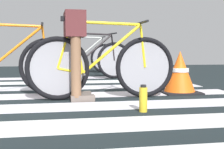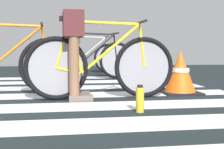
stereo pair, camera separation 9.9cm
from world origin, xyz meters
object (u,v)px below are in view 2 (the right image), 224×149
Objects in this scene: cyclist_1_of_4 at (74,43)px; bicycle_4_of_4 at (88,57)px; bicycle_3_of_4 at (91,59)px; bicycle_2_of_4 at (5,64)px; cyclist_4_of_4 at (75,47)px; traffic_cone at (180,73)px; water_bottle at (140,99)px; bicycle_1_of_4 at (101,65)px.

bicycle_4_of_4 is at bearing 81.58° from cyclist_1_of_4.
bicycle_4_of_4 is at bearing 77.89° from bicycle_3_of_4.
cyclist_4_of_4 reaches higher than bicycle_2_of_4.
bicycle_3_of_4 is at bearing 116.90° from traffic_cone.
traffic_cone is at bearing 53.48° from water_bottle.
bicycle_2_of_4 is (-1.15, 0.45, 0.00)m from bicycle_1_of_4.
bicycle_2_of_4 is at bearing 175.63° from traffic_cone.
cyclist_4_of_4 is at bearing 90.83° from bicycle_1_of_4.
cyclist_1_of_4 is at bearing -110.52° from bicycle_3_of_4.
bicycle_1_of_4 is 1.01× the size of bicycle_3_of_4.
cyclist_1_of_4 reaches higher than water_bottle.
cyclist_1_of_4 is 0.58× the size of bicycle_3_of_4.
cyclist_1_of_4 reaches higher than bicycle_1_of_4.
cyclist_4_of_4 is 4.64m from water_bottle.
cyclist_1_of_4 is 0.57× the size of bicycle_2_of_4.
cyclist_1_of_4 is at bearing -97.60° from cyclist_4_of_4.
cyclist_4_of_4 is at bearing -180.00° from bicycle_4_of_4.
water_bottle is at bearing -97.40° from bicycle_3_of_4.
cyclist_4_of_4 is at bearing 96.28° from water_bottle.
water_bottle is (1.42, -1.24, -0.27)m from bicycle_2_of_4.
bicycle_3_of_4 reaches higher than water_bottle.
bicycle_2_of_4 is at bearing -135.05° from bicycle_3_of_4.
bicycle_2_of_4 is at bearing -116.38° from bicycle_4_of_4.
water_bottle is at bearing -45.13° from bicycle_2_of_4.
bicycle_2_of_4 and bicycle_3_of_4 have the same top height.
bicycle_2_of_4 is 1.00× the size of bicycle_4_of_4.
cyclist_4_of_4 is 3.76m from traffic_cone.
cyclist_1_of_4 is 1.45m from traffic_cone.
bicycle_1_of_4 and bicycle_4_of_4 have the same top height.
cyclist_1_of_4 reaches higher than bicycle_4_of_4.
traffic_cone is (0.99, -3.55, -0.12)m from bicycle_4_of_4.
bicycle_3_of_4 is at bearing 85.90° from bicycle_1_of_4.
bicycle_4_of_4 is at bearing 92.43° from water_bottle.
bicycle_2_of_4 is 2.18m from bicycle_3_of_4.
bicycle_1_of_4 reaches higher than water_bottle.
bicycle_4_of_4 reaches higher than traffic_cone.
bicycle_2_of_4 reaches higher than water_bottle.
cyclist_4_of_4 reaches higher than traffic_cone.
cyclist_4_of_4 is 1.78× the size of traffic_cone.
cyclist_1_of_4 reaches higher than bicycle_3_of_4.
water_bottle is at bearing -55.84° from cyclist_1_of_4.
bicycle_3_of_4 is at bearing -97.16° from bicycle_4_of_4.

